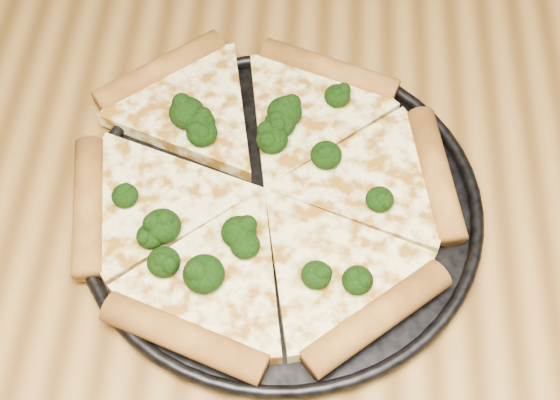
{
  "coord_description": "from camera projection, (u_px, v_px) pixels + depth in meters",
  "views": [
    {
      "loc": [
        -0.05,
        -0.28,
        1.32
      ],
      "look_at": [
        -0.08,
        0.09,
        0.77
      ],
      "focal_mm": 52.94,
      "sensor_mm": 36.0,
      "label": 1
    }
  ],
  "objects": [
    {
      "name": "dining_table",
      "position": [
        362.0,
        361.0,
        0.71
      ],
      "size": [
        1.2,
        0.9,
        0.75
      ],
      "color": "olive",
      "rests_on": "ground"
    },
    {
      "name": "broccoli_florets",
      "position": [
        240.0,
        182.0,
        0.66
      ],
      "size": [
        0.23,
        0.21,
        0.02
      ],
      "color": "black",
      "rests_on": "pizza"
    },
    {
      "name": "pizza",
      "position": [
        262.0,
        187.0,
        0.67
      ],
      "size": [
        0.33,
        0.34,
        0.02
      ],
      "rotation": [
        0.0,
        0.0,
        -0.35
      ],
      "color": "#FFF79C",
      "rests_on": "pizza_pan"
    },
    {
      "name": "pizza_pan",
      "position": [
        280.0,
        206.0,
        0.67
      ],
      "size": [
        0.33,
        0.33,
        0.02
      ],
      "color": "black",
      "rests_on": "dining_table"
    }
  ]
}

